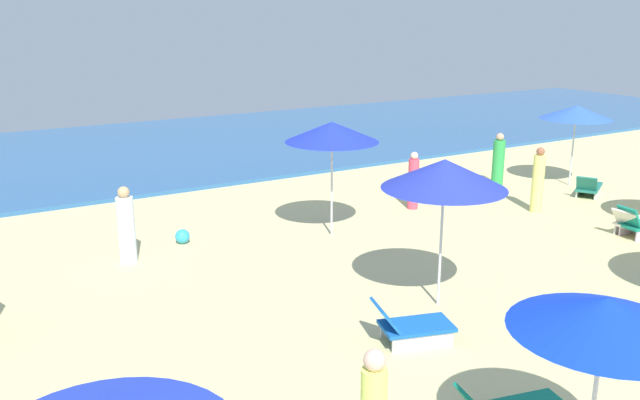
# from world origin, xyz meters

# --- Properties ---
(ocean) EXTENTS (60.00, 12.84, 0.12)m
(ocean) POSITION_xyz_m (0.00, 23.58, 0.06)
(ocean) COLOR #2C5F98
(ocean) RESTS_ON ground_plane
(umbrella_1) EXTENTS (2.17, 2.17, 2.67)m
(umbrella_1) POSITION_xyz_m (0.45, 7.42, 2.41)
(umbrella_1) COLOR silver
(umbrella_1) RESTS_ON ground_plane
(lounge_chair_1_0) EXTENTS (1.39, 0.95, 0.73)m
(lounge_chair_1_0) POSITION_xyz_m (-0.88, 6.53, 0.28)
(lounge_chair_1_0) COLOR silver
(lounge_chair_1_0) RESTS_ON ground_plane
(umbrella_2) EXTENTS (1.94, 1.94, 2.31)m
(umbrella_2) POSITION_xyz_m (-1.39, 2.81, 2.12)
(umbrella_2) COLOR silver
(umbrella_2) RESTS_ON ground_plane
(lounge_chair_3_1) EXTENTS (1.41, 0.71, 0.68)m
(lounge_chair_3_1) POSITION_xyz_m (7.08, 8.08, 0.27)
(lounge_chair_3_1) COLOR silver
(lounge_chair_3_1) RESTS_ON ground_plane
(umbrella_4) EXTENTS (2.07, 2.07, 2.42)m
(umbrella_4) POSITION_xyz_m (9.51, 12.06, 2.21)
(umbrella_4) COLOR silver
(umbrella_4) RESTS_ON ground_plane
(lounge_chair_4_0) EXTENTS (1.48, 1.18, 0.66)m
(lounge_chair_4_0) POSITION_xyz_m (9.02, 10.99, 0.23)
(lounge_chair_4_0) COLOR silver
(lounge_chair_4_0) RESTS_ON ground_plane
(umbrella_5) EXTENTS (2.14, 2.14, 2.68)m
(umbrella_5) POSITION_xyz_m (0.84, 11.71, 2.45)
(umbrella_5) COLOR silver
(umbrella_5) RESTS_ON ground_plane
(beachgoer_3) EXTENTS (0.39, 0.39, 1.61)m
(beachgoer_3) POSITION_xyz_m (7.57, 13.13, 0.75)
(beachgoer_3) COLOR green
(beachgoer_3) RESTS_ON ground_plane
(beachgoer_5) EXTENTS (0.49, 0.49, 1.64)m
(beachgoer_5) POSITION_xyz_m (-3.76, 12.37, 0.77)
(beachgoer_5) COLOR white
(beachgoer_5) RESTS_ON ground_plane
(beachgoer_6) EXTENTS (0.31, 0.31, 1.54)m
(beachgoer_6) POSITION_xyz_m (3.86, 12.49, 0.73)
(beachgoer_6) COLOR #EA465F
(beachgoer_6) RESTS_ON ground_plane
(beachgoer_7) EXTENTS (0.34, 0.34, 1.72)m
(beachgoer_7) POSITION_xyz_m (6.46, 10.61, 0.81)
(beachgoer_7) COLOR #F3F178
(beachgoer_7) RESTS_ON ground_plane
(beach_ball_2) EXTENTS (0.33, 0.33, 0.33)m
(beach_ball_2) POSITION_xyz_m (-2.38, 12.92, 0.16)
(beach_ball_2) COLOR #30A5CB
(beach_ball_2) RESTS_ON ground_plane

